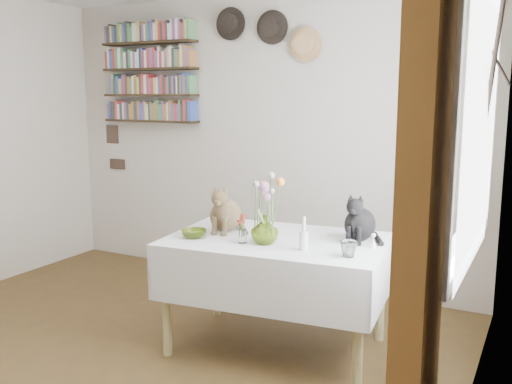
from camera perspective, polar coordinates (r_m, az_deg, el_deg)
The scene contains 16 objects.
room at distance 3.21m, azimuth -18.55°, elevation 2.05°, with size 4.08×4.58×2.58m.
window at distance 3.03m, azimuth 21.12°, elevation 4.25°, with size 0.12×1.52×1.32m.
curtain at distance 2.18m, azimuth 16.16°, elevation -3.99°, with size 0.12×0.38×2.10m, color brown.
dining_table at distance 3.71m, azimuth 2.10°, elevation -7.39°, with size 1.47×1.02×0.74m.
tabby_cat at distance 3.84m, azimuth -3.07°, elevation -1.50°, with size 0.22×0.28×0.33m, color brown, non-canonical shape.
black_cat at distance 3.65m, azimuth 10.38°, elevation -2.34°, with size 0.21×0.27×0.31m, color black, non-canonical shape.
flower_vase at distance 3.52m, azimuth 0.88°, elevation -3.78°, with size 0.17×0.17×0.18m, color #9FBA38.
green_bowl at distance 3.70m, azimuth -6.22°, elevation -4.16°, with size 0.16×0.16×0.05m, color #9FBA38.
drinking_glass at distance 3.29m, azimuth 9.25°, elevation -5.64°, with size 0.10×0.10×0.09m, color white.
candlestick at distance 3.39m, azimuth 4.78°, elevation -4.71°, with size 0.06×0.06×0.20m.
berry_jar at distance 3.53m, azimuth -1.35°, elevation -3.63°, with size 0.05×0.05×0.21m.
porcelain_figurine at distance 3.51m, azimuth 11.64°, elevation -4.85°, with size 0.05×0.05×0.09m.
flower_bouquet at distance 3.47m, azimuth 0.97°, elevation 0.28°, with size 0.17×0.13×0.39m.
bookshelf_unit at distance 5.54m, azimuth -10.58°, elevation 11.59°, with size 1.00×0.16×0.91m.
wall_hats at distance 4.93m, azimuth 1.14°, elevation 15.76°, with size 0.98×0.09×0.48m.
wall_art_plaques at distance 5.95m, azimuth -13.97°, elevation 4.41°, with size 0.21×0.02×0.44m.
Camera 1 is at (2.31, -2.20, 1.66)m, focal length 40.00 mm.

